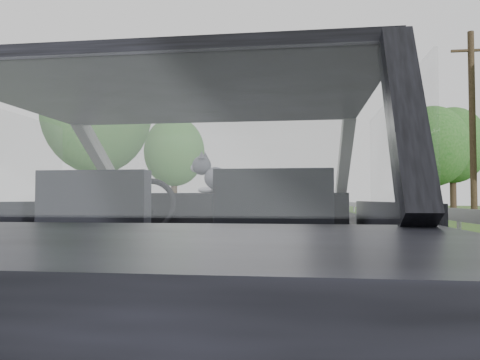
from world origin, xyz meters
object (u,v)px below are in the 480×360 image
(subject_car, at_px, (201,245))
(cat, at_px, (242,179))
(highway_sign, at_px, (414,195))
(other_car, at_px, (293,204))
(utility_pole, at_px, (473,126))

(subject_car, relative_size, cat, 6.49)
(cat, xyz_separation_m, highway_sign, (7.05, 26.27, 0.10))
(other_car, bearing_deg, subject_car, -90.32)
(other_car, bearing_deg, cat, -89.82)
(subject_car, bearing_deg, other_car, 89.33)
(cat, relative_size, other_car, 0.13)
(highway_sign, bearing_deg, utility_pole, -87.52)
(other_car, relative_size, highway_sign, 1.97)
(subject_car, xyz_separation_m, cat, (0.13, 0.63, 0.37))
(subject_car, relative_size, other_car, 0.86)
(other_car, xyz_separation_m, highway_sign, (7.00, 11.51, 0.42))
(subject_car, xyz_separation_m, highway_sign, (7.18, 26.90, 0.46))
(highway_sign, bearing_deg, cat, -104.11)
(utility_pole, bearing_deg, cat, -113.18)
(subject_car, bearing_deg, utility_pole, 67.19)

